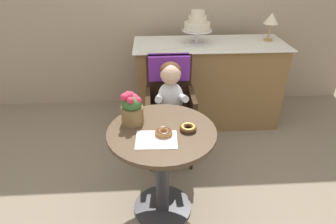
% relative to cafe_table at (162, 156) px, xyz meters
% --- Properties ---
extents(ground_plane, '(8.00, 8.00, 0.00)m').
position_rel_cafe_table_xyz_m(ground_plane, '(0.00, 0.00, -0.51)').
color(ground_plane, gray).
extents(cafe_table, '(0.72, 0.72, 0.72)m').
position_rel_cafe_table_xyz_m(cafe_table, '(0.00, 0.00, 0.00)').
color(cafe_table, '#4C3826').
rests_on(cafe_table, ground).
extents(wicker_chair, '(0.42, 0.45, 0.95)m').
position_rel_cafe_table_xyz_m(wicker_chair, '(0.10, 0.72, 0.13)').
color(wicker_chair, '#332114').
rests_on(wicker_chair, ground).
extents(seated_child, '(0.27, 0.32, 0.73)m').
position_rel_cafe_table_xyz_m(seated_child, '(0.10, 0.56, 0.17)').
color(seated_child, silver).
rests_on(seated_child, ground).
extents(paper_napkin, '(0.26, 0.21, 0.00)m').
position_rel_cafe_table_xyz_m(paper_napkin, '(-0.04, -0.11, 0.21)').
color(paper_napkin, white).
rests_on(paper_napkin, cafe_table).
extents(donut_front, '(0.11, 0.11, 0.04)m').
position_rel_cafe_table_xyz_m(donut_front, '(0.01, -0.05, 0.23)').
color(donut_front, '#936033').
rests_on(donut_front, cafe_table).
extents(donut_mid, '(0.11, 0.11, 0.04)m').
position_rel_cafe_table_xyz_m(donut_mid, '(0.17, -0.01, 0.23)').
color(donut_mid, '#4C2D19').
rests_on(donut_mid, cafe_table).
extents(flower_vase, '(0.15, 0.15, 0.23)m').
position_rel_cafe_table_xyz_m(flower_vase, '(-0.19, 0.11, 0.33)').
color(flower_vase, brown).
rests_on(flower_vase, cafe_table).
extents(display_counter, '(1.56, 0.62, 0.90)m').
position_rel_cafe_table_xyz_m(display_counter, '(0.55, 1.30, -0.05)').
color(display_counter, olive).
rests_on(display_counter, ground).
extents(tiered_cake_stand, '(0.30, 0.30, 0.32)m').
position_rel_cafe_table_xyz_m(tiered_cake_stand, '(0.41, 1.30, 0.58)').
color(tiered_cake_stand, silver).
rests_on(tiered_cake_stand, display_counter).
extents(table_lamp, '(0.15, 0.15, 0.28)m').
position_rel_cafe_table_xyz_m(table_lamp, '(1.17, 1.36, 0.61)').
color(table_lamp, '#B28C47').
rests_on(table_lamp, display_counter).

